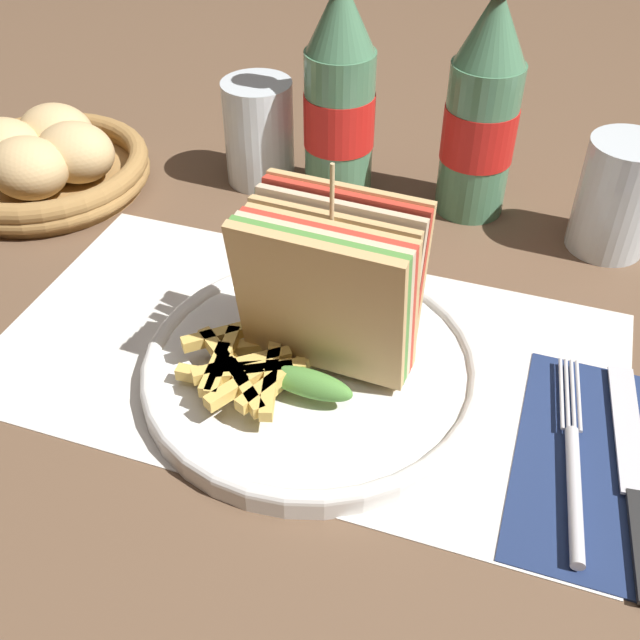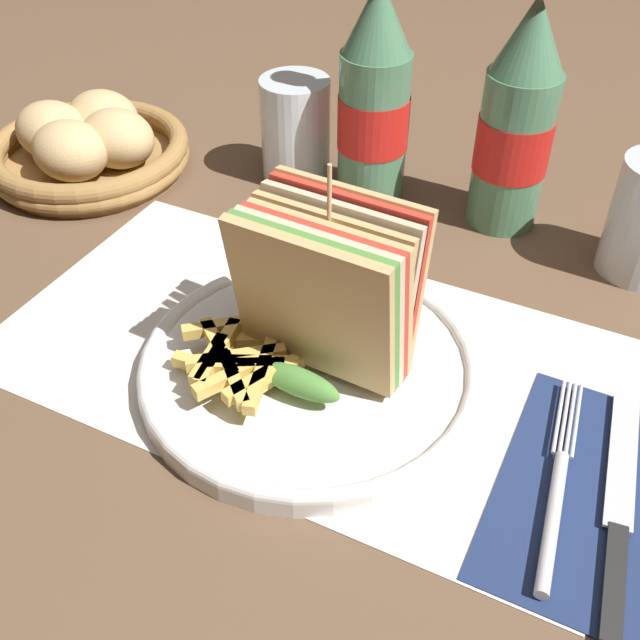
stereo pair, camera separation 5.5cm
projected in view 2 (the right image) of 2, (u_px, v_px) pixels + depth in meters
name	position (u px, v px, depth m)	size (l,w,h in m)	color
ground_plane	(321.00, 360.00, 0.58)	(4.00, 4.00, 0.00)	brown
placemat	(304.00, 358.00, 0.58)	(0.48, 0.27, 0.00)	silver
plate_main	(308.00, 366.00, 0.56)	(0.25, 0.25, 0.02)	white
club_sandwich	(328.00, 293.00, 0.52)	(0.12, 0.10, 0.16)	tan
fries_pile	(237.00, 362.00, 0.53)	(0.10, 0.10, 0.02)	#E0B756
ketchup_blob	(283.00, 328.00, 0.56)	(0.04, 0.03, 0.01)	maroon
napkin	(587.00, 493.00, 0.48)	(0.11, 0.19, 0.00)	navy
fork	(556.00, 497.00, 0.47)	(0.03, 0.18, 0.01)	silver
knife	(620.00, 504.00, 0.47)	(0.04, 0.20, 0.00)	black
coke_bottle_near	(374.00, 101.00, 0.70)	(0.07, 0.07, 0.24)	#4C7F5B
coke_bottle_far	(517.00, 122.00, 0.66)	(0.07, 0.07, 0.24)	#4C7F5B
glass_far	(296.00, 136.00, 0.76)	(0.07, 0.07, 0.10)	silver
bread_basket	(88.00, 147.00, 0.78)	(0.21, 0.21, 0.07)	olive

